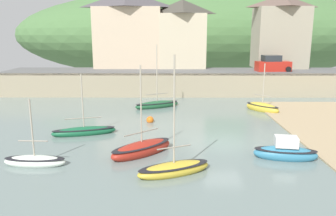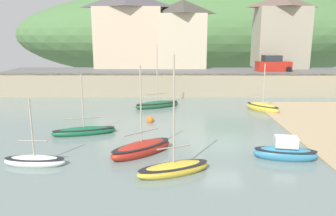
% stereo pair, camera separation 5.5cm
% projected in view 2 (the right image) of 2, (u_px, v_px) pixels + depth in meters
% --- Properties ---
extents(quay_seawall, '(48.00, 9.40, 2.40)m').
position_uv_depth(quay_seawall, '(200.00, 83.00, 38.47)').
color(quay_seawall, tan).
rests_on(quay_seawall, ground).
extents(hillside_backdrop, '(80.00, 44.00, 19.00)m').
position_uv_depth(hillside_backdrop, '(201.00, 35.00, 74.12)').
color(hillside_backdrop, '#4B7540').
rests_on(hillside_backdrop, ground).
extents(waterfront_building_left, '(9.03, 4.64, 9.94)m').
position_uv_depth(waterfront_building_left, '(128.00, 29.00, 44.74)').
color(waterfront_building_left, beige).
rests_on(waterfront_building_left, ground).
extents(waterfront_building_centre, '(6.34, 4.76, 8.88)m').
position_uv_depth(waterfront_building_centre, '(183.00, 34.00, 44.80)').
color(waterfront_building_centre, beige).
rests_on(waterfront_building_centre, ground).
extents(waterfront_building_right, '(6.88, 5.07, 9.50)m').
position_uv_depth(waterfront_building_right, '(281.00, 31.00, 44.64)').
color(waterfront_building_right, '#A09982').
rests_on(waterfront_building_right, ground).
extents(sailboat_white_hull, '(4.04, 2.69, 6.11)m').
position_uv_depth(sailboat_white_hull, '(174.00, 169.00, 16.88)').
color(sailboat_white_hull, gold).
rests_on(sailboat_white_hull, ground).
extents(fishing_boat_green, '(3.04, 3.37, 4.54)m').
position_uv_depth(fishing_boat_green, '(262.00, 108.00, 30.59)').
color(fishing_boat_green, gold).
rests_on(fishing_boat_green, ground).
extents(motorboat_with_cabin, '(3.66, 1.82, 1.50)m').
position_uv_depth(motorboat_with_cabin, '(285.00, 152.00, 18.89)').
color(motorboat_with_cabin, teal).
rests_on(motorboat_with_cabin, ground).
extents(sailboat_nearest_shore, '(3.38, 1.16, 3.77)m').
position_uv_depth(sailboat_nearest_shore, '(35.00, 161.00, 18.00)').
color(sailboat_nearest_shore, white).
rests_on(sailboat_nearest_shore, ground).
extents(dinghy_open_wooden, '(4.57, 3.22, 6.11)m').
position_uv_depth(dinghy_open_wooden, '(157.00, 104.00, 32.19)').
color(dinghy_open_wooden, '#1F5631').
rests_on(dinghy_open_wooden, ground).
extents(rowboat_small_beached, '(4.02, 3.82, 5.42)m').
position_uv_depth(rowboat_small_beached, '(142.00, 149.00, 19.64)').
color(rowboat_small_beached, '#A7281C').
rests_on(rowboat_small_beached, ground).
extents(sailboat_blue_trim, '(4.51, 2.21, 4.41)m').
position_uv_depth(sailboat_blue_trim, '(84.00, 131.00, 23.48)').
color(sailboat_blue_trim, '#185E39').
rests_on(sailboat_blue_trim, ground).
extents(parked_car_near_slipway, '(4.25, 2.10, 1.95)m').
position_uv_depth(parked_car_near_slipway, '(273.00, 65.00, 41.13)').
color(parked_car_near_slipway, red).
rests_on(parked_car_near_slipway, ground).
extents(mooring_buoy, '(0.58, 0.58, 0.58)m').
position_uv_depth(mooring_buoy, '(150.00, 120.00, 26.79)').
color(mooring_buoy, orange).
rests_on(mooring_buoy, ground).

